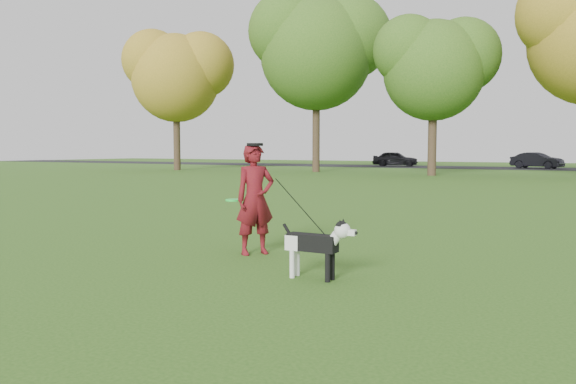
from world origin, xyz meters
The scene contains 8 objects.
ground centered at (0.00, 0.00, 0.00)m, with size 120.00×120.00×0.00m, color #285116.
road centered at (0.00, 40.00, 0.01)m, with size 120.00×7.00×0.02m, color black.
man centered at (-0.23, 0.50, 0.80)m, with size 0.58×0.38×1.60m, color #510B1B.
dog centered at (1.24, -0.50, 0.45)m, with size 0.96×0.19×0.73m.
car_left centered at (-10.76, 40.00, 0.66)m, with size 1.52×3.77×1.28m, color black.
car_mid centered at (0.30, 40.00, 0.63)m, with size 1.29×3.69×1.22m, color black.
man_held_items centered at (0.76, -0.02, 0.80)m, with size 2.07×1.12×1.12m.
tree_row centered at (-1.43, 26.07, 7.41)m, with size 51.74×8.86×12.01m.
Camera 1 is at (4.02, -6.34, 1.53)m, focal length 35.00 mm.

